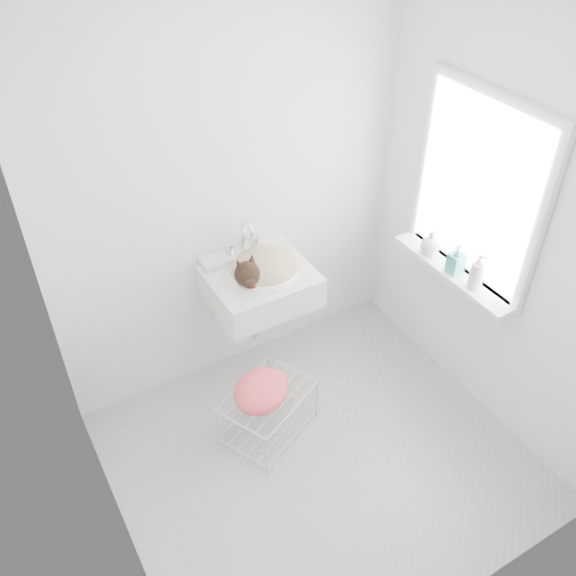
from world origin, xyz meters
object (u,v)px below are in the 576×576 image
wire_rack (268,412)px  bottle_b (454,272)px  cat (263,268)px  bottle_a (473,287)px  bottle_c (429,253)px  sink (259,272)px

wire_rack → bottle_b: size_ratio=2.84×
cat → bottle_a: bearing=-41.8°
bottle_c → bottle_a: bearing=-90.0°
sink → wire_rack: sink is taller
wire_rack → bottle_b: bottle_b is taller
bottle_a → cat: bearing=143.7°
bottle_b → wire_rack: bearing=172.5°
bottle_a → bottle_c: (0.00, 0.38, 0.00)m
cat → bottle_a: 1.18m
wire_rack → bottle_c: (1.15, 0.06, 0.70)m
cat → bottle_c: cat is taller
sink → bottle_c: sink is taller
wire_rack → bottle_c: size_ratio=3.33×
cat → wire_rack: size_ratio=0.87×
sink → wire_rack: 0.83m
sink → bottle_a: (0.97, -0.72, 0.00)m
bottle_a → bottle_b: (0.00, 0.16, 0.00)m
cat → wire_rack: bearing=-122.1°
cat → bottle_b: (0.95, -0.54, -0.04)m
wire_rack → bottle_a: size_ratio=2.75×
wire_rack → bottle_a: 1.38m
sink → cat: 0.05m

